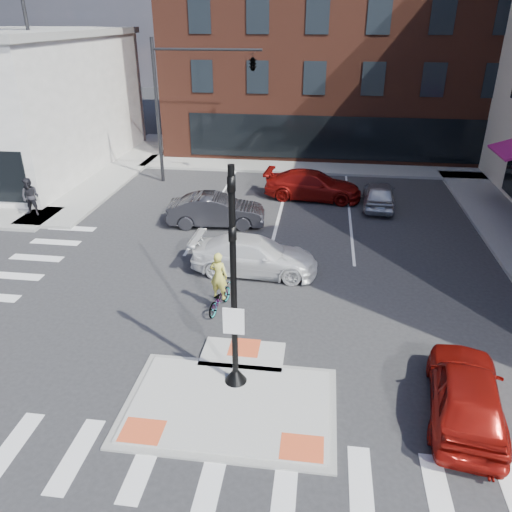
# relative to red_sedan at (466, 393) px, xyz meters

# --- Properties ---
(ground) EXTENTS (120.00, 120.00, 0.00)m
(ground) POSITION_rel_red_sedan_xyz_m (-5.81, 0.00, -0.72)
(ground) COLOR #28282B
(ground) RESTS_ON ground
(refuge_island) EXTENTS (5.40, 4.65, 0.13)m
(refuge_island) POSITION_rel_red_sedan_xyz_m (-5.81, -0.26, -0.67)
(refuge_island) COLOR gray
(refuge_island) RESTS_ON ground
(sidewalk_n) EXTENTS (26.00, 3.00, 0.15)m
(sidewalk_n) POSITION_rel_red_sedan_xyz_m (-2.81, 22.00, -0.65)
(sidewalk_n) COLOR gray
(sidewalk_n) RESTS_ON ground
(building_n) EXTENTS (24.40, 18.40, 15.50)m
(building_n) POSITION_rel_red_sedan_xyz_m (-2.81, 31.99, 7.08)
(building_n) COLOR #4C2217
(building_n) RESTS_ON ground
(building_far_left) EXTENTS (10.00, 12.00, 10.00)m
(building_far_left) POSITION_rel_red_sedan_xyz_m (-9.81, 52.00, 4.28)
(building_far_left) COLOR slate
(building_far_left) RESTS_ON ground
(building_far_right) EXTENTS (12.00, 12.00, 12.00)m
(building_far_right) POSITION_rel_red_sedan_xyz_m (3.19, 54.00, 5.28)
(building_far_right) COLOR brown
(building_far_right) RESTS_ON ground
(signal_pole) EXTENTS (0.60, 0.60, 5.98)m
(signal_pole) POSITION_rel_red_sedan_xyz_m (-5.81, 0.40, 1.63)
(signal_pole) COLOR black
(signal_pole) RESTS_ON refuge_island
(mast_arm_signal) EXTENTS (6.10, 2.24, 8.00)m
(mast_arm_signal) POSITION_rel_red_sedan_xyz_m (-9.29, 18.00, 5.48)
(mast_arm_signal) COLOR black
(mast_arm_signal) RESTS_ON ground
(red_sedan) EXTENTS (2.36, 4.47, 1.45)m
(red_sedan) POSITION_rel_red_sedan_xyz_m (0.00, 0.00, 0.00)
(red_sedan) COLOR maroon
(red_sedan) RESTS_ON ground
(white_pickup) EXTENTS (4.93, 2.14, 1.41)m
(white_pickup) POSITION_rel_red_sedan_xyz_m (-6.21, 7.00, -0.02)
(white_pickup) COLOR white
(white_pickup) RESTS_ON ground
(bg_car_dark) EXTENTS (4.67, 2.03, 1.49)m
(bg_car_dark) POSITION_rel_red_sedan_xyz_m (-8.65, 11.51, 0.02)
(bg_car_dark) COLOR #29292E
(bg_car_dark) RESTS_ON ground
(bg_car_silver) EXTENTS (1.85, 4.07, 1.36)m
(bg_car_silver) POSITION_rel_red_sedan_xyz_m (-0.81, 15.17, -0.05)
(bg_car_silver) COLOR #BABDC3
(bg_car_silver) RESTS_ON ground
(bg_car_red) EXTENTS (5.38, 2.60, 1.51)m
(bg_car_red) POSITION_rel_red_sedan_xyz_m (-4.26, 16.00, 0.03)
(bg_car_red) COLOR maroon
(bg_car_red) RESTS_ON ground
(cyclist) EXTENTS (0.93, 1.75, 2.12)m
(cyclist) POSITION_rel_red_sedan_xyz_m (-7.01, 4.11, -0.01)
(cyclist) COLOR #3F3F44
(cyclist) RESTS_ON ground
(pedestrian_a) EXTENTS (0.91, 0.71, 1.86)m
(pedestrian_a) POSITION_rel_red_sedan_xyz_m (-17.81, 11.26, 0.36)
(pedestrian_a) COLOR black
(pedestrian_a) RESTS_ON sidewalk_nw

